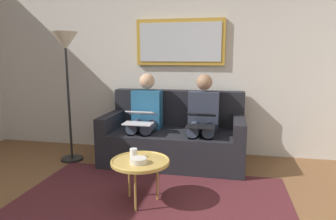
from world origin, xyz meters
TOP-DOWN VIEW (x-y plane):
  - wall_rear at (0.00, -2.60)m, footprint 6.00×0.12m
  - area_rug at (0.00, -0.85)m, footprint 2.60×1.80m
  - couch at (0.00, -2.12)m, footprint 1.77×0.90m
  - framed_mirror at (0.00, -2.51)m, footprint 1.22×0.05m
  - coffee_table at (0.09, -0.90)m, footprint 0.54×0.54m
  - cup at (0.18, -0.96)m, footprint 0.07×0.07m
  - bowl at (0.09, -0.83)m, footprint 0.15×0.15m
  - person_left at (-0.37, -2.05)m, footprint 0.38×0.58m
  - laptop_black at (-0.37, -1.81)m, footprint 0.33×0.36m
  - person_right at (0.37, -2.05)m, footprint 0.38×0.58m
  - laptop_silver at (0.37, -1.81)m, footprint 0.35×0.34m
  - standing_lamp at (1.34, -1.85)m, footprint 0.32×0.32m

SIDE VIEW (x-z plane):
  - area_rug at x=0.00m, z-range 0.00..0.01m
  - couch at x=0.00m, z-range -0.14..0.76m
  - coffee_table at x=0.09m, z-range 0.19..0.61m
  - bowl at x=0.09m, z-range 0.41..0.46m
  - cup at x=0.18m, z-range 0.41..0.50m
  - person_left at x=-0.37m, z-range 0.04..1.18m
  - person_right at x=0.37m, z-range 0.04..1.18m
  - laptop_silver at x=0.37m, z-range 0.55..0.70m
  - laptop_black at x=-0.37m, z-range 0.55..0.71m
  - wall_rear at x=0.00m, z-range 0.00..2.60m
  - standing_lamp at x=1.34m, z-range 0.54..2.20m
  - framed_mirror at x=0.00m, z-range 1.24..1.86m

